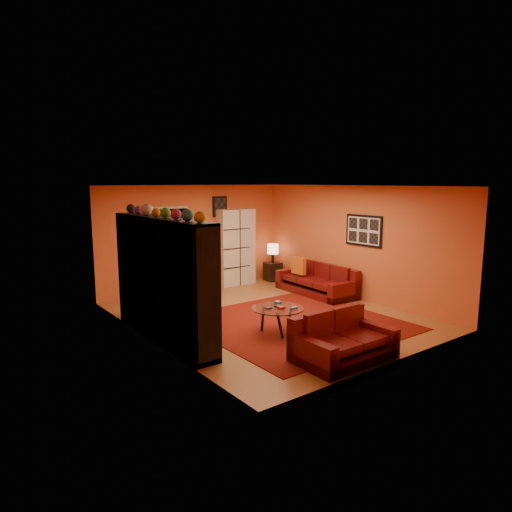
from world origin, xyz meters
TOP-DOWN VIEW (x-y plane):
  - floor at (0.00, 0.00)m, footprint 6.00×6.00m
  - ceiling at (0.00, 0.00)m, footprint 6.00×6.00m
  - wall_back at (0.00, 3.00)m, footprint 6.00×0.00m
  - wall_front at (0.00, -3.00)m, footprint 6.00×0.00m
  - wall_left at (-2.50, 0.00)m, footprint 0.00×6.00m
  - wall_right at (2.50, 0.00)m, footprint 0.00×6.00m
  - rug at (0.10, -0.70)m, footprint 3.60×3.60m
  - doorway at (-0.70, 2.96)m, footprint 0.95×0.10m
  - wall_art_right at (2.48, -0.30)m, footprint 0.03×1.00m
  - wall_art_back at (0.75, 2.98)m, footprint 0.42×0.03m
  - entertainment_unit at (-2.27, 0.00)m, footprint 0.45×3.00m
  - tv at (-2.23, -0.02)m, footprint 0.99×0.13m
  - sofa at (2.14, 0.75)m, footprint 0.96×2.15m
  - loveseat at (-0.49, -2.42)m, footprint 1.53×0.93m
  - throw_pillow at (1.95, 1.26)m, footprint 0.12×0.42m
  - coffee_table at (-0.53, -0.95)m, footprint 0.92×0.92m
  - storage_cabinet at (1.10, 2.80)m, footprint 1.00×0.47m
  - bowl_chair at (-1.24, 2.46)m, footprint 0.71×0.71m
  - side_table at (2.16, 2.54)m, footprint 0.45×0.45m
  - table_lamp at (2.16, 2.54)m, footprint 0.30×0.30m

SIDE VIEW (x-z plane):
  - floor at x=0.00m, z-range 0.00..0.00m
  - rug at x=0.10m, z-range 0.00..0.01m
  - side_table at x=2.16m, z-range 0.00..0.50m
  - loveseat at x=-0.49m, z-range -0.14..0.71m
  - sofa at x=2.14m, z-range -0.14..0.71m
  - bowl_chair at x=-1.24m, z-range 0.02..0.60m
  - coffee_table at x=-0.53m, z-range 0.19..0.65m
  - throw_pillow at x=1.95m, z-range 0.42..0.84m
  - table_lamp at x=2.16m, z-range 0.61..1.11m
  - storage_cabinet at x=1.10m, z-range 0.00..1.98m
  - tv at x=-2.23m, z-range 0.72..1.29m
  - doorway at x=-0.70m, z-range 0.00..2.04m
  - entertainment_unit at x=-2.27m, z-range 0.00..2.10m
  - wall_back at x=0.00m, z-range -1.70..4.30m
  - wall_front at x=0.00m, z-range -1.70..4.30m
  - wall_left at x=-2.50m, z-range -1.70..4.30m
  - wall_right at x=2.50m, z-range -1.70..4.30m
  - wall_art_right at x=2.48m, z-range 1.25..1.95m
  - wall_art_back at x=0.75m, z-range 1.79..2.31m
  - ceiling at x=0.00m, z-range 2.60..2.60m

